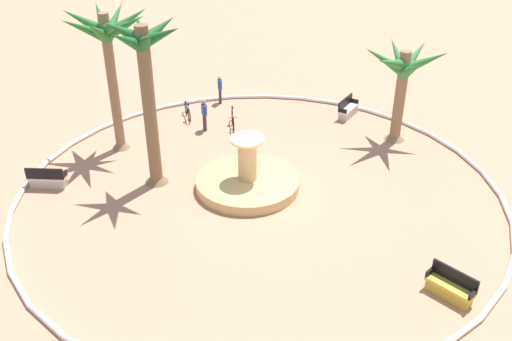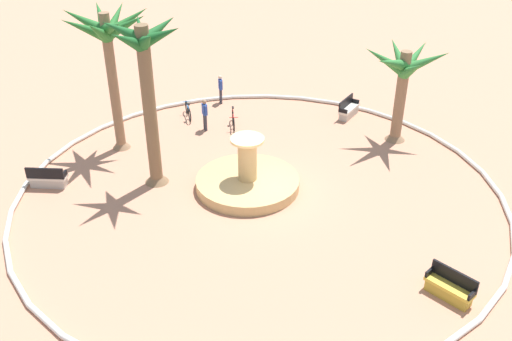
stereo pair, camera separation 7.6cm
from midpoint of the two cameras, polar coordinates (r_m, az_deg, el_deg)
The scene contains 13 objects.
ground_plane at distance 23.90m, azimuth 0.28°, elevation -2.21°, with size 80.00×80.00×0.00m, color tan.
plaza_curb at distance 23.84m, azimuth 0.28°, elevation -2.01°, with size 20.10×20.10×0.20m, color silver.
fountain at distance 24.06m, azimuth -0.94°, elevation -1.04°, with size 4.37×4.37×2.35m.
palm_tree_near_fountain at distance 27.57m, azimuth 14.34°, elevation 9.21°, with size 4.01×3.84×4.75m.
palm_tree_by_curb at distance 26.07m, azimuth -14.66°, elevation 12.25°, with size 4.04×3.93×6.71m.
palm_tree_mid_plaza at distance 22.86m, azimuth -10.98°, elevation 9.23°, with size 3.30×3.11×7.10m.
bench_east at distance 19.74m, azimuth 18.69°, elevation -11.08°, with size 1.62×1.28×1.00m.
bench_west at distance 25.67m, azimuth -20.17°, elevation -0.88°, with size 1.66×0.78×1.00m.
bench_north at distance 30.70m, azimuth 9.08°, elevation 5.96°, with size 0.99×1.68×1.00m.
bicycle_red_frame at distance 29.19m, azimuth -2.40°, elevation 5.08°, with size 0.66×1.65×0.94m.
bicycle_by_lamppost at distance 30.37m, azimuth -6.92°, elevation 5.93°, with size 0.88×1.53×0.94m.
person_cyclist_helmet at distance 28.70m, azimuth -5.26°, elevation 5.71°, with size 0.36×0.45×1.66m.
person_cyclist_photo at distance 31.75m, azimuth -3.70°, elevation 8.25°, with size 0.32×0.49×1.62m.
Camera 1 is at (-4.57, 19.56, 12.95)m, focal length 40.06 mm.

